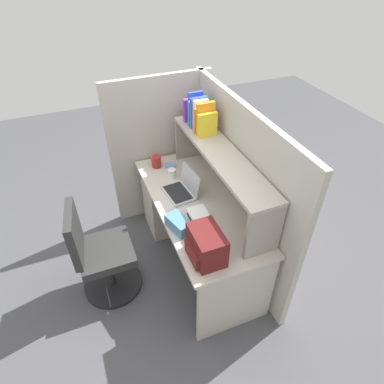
% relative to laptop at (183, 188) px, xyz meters
% --- Properties ---
extents(ground_plane, '(8.00, 8.00, 0.00)m').
position_rel_laptop_xyz_m(ground_plane, '(0.16, 0.07, -0.78)').
color(ground_plane, '#4C4C51').
extents(desk, '(1.60, 0.70, 0.73)m').
position_rel_laptop_xyz_m(desk, '(-0.23, 0.07, -0.38)').
color(desk, beige).
rests_on(desk, ground_plane).
extents(cubicle_partition_rear, '(1.84, 0.05, 1.55)m').
position_rel_laptop_xyz_m(cubicle_partition_rear, '(0.16, 0.45, -0.01)').
color(cubicle_partition_rear, '#B2ADA0').
rests_on(cubicle_partition_rear, ground_plane).
extents(cubicle_partition_left, '(0.05, 1.06, 1.55)m').
position_rel_laptop_xyz_m(cubicle_partition_left, '(-0.69, 0.02, -0.01)').
color(cubicle_partition_left, '#B2ADA0').
rests_on(cubicle_partition_left, ground_plane).
extents(overhead_hutch, '(1.44, 0.28, 0.45)m').
position_rel_laptop_xyz_m(overhead_hutch, '(0.16, 0.27, 0.30)').
color(overhead_hutch, gray).
rests_on(overhead_hutch, desk).
extents(reference_books_on_shelf, '(0.36, 0.18, 0.29)m').
position_rel_laptop_xyz_m(reference_books_on_shelf, '(-0.28, 0.27, 0.52)').
color(reference_books_on_shelf, purple).
rests_on(reference_books_on_shelf, overhead_hutch).
extents(laptop, '(0.34, 0.28, 0.22)m').
position_rel_laptop_xyz_m(laptop, '(0.00, 0.00, 0.00)').
color(laptop, '#B7BABF').
rests_on(laptop, desk).
extents(backpack, '(0.30, 0.23, 0.24)m').
position_rel_laptop_xyz_m(backpack, '(0.74, -0.11, 0.06)').
color(backpack, '#591919').
rests_on(backpack, desk).
extents(computer_mouse, '(0.09, 0.12, 0.03)m').
position_rel_laptop_xyz_m(computer_mouse, '(-0.43, 0.03, -0.03)').
color(computer_mouse, '#7299C6').
rests_on(computer_mouse, desk).
extents(paper_cup, '(0.08, 0.08, 0.09)m').
position_rel_laptop_xyz_m(paper_cup, '(-0.26, -0.01, -0.01)').
color(paper_cup, white).
rests_on(paper_cup, desk).
extents(tissue_box, '(0.24, 0.18, 0.10)m').
position_rel_laptop_xyz_m(tissue_box, '(0.41, -0.19, -0.00)').
color(tissue_box, teal).
rests_on(tissue_box, desk).
extents(snack_canister, '(0.10, 0.10, 0.12)m').
position_rel_laptop_xyz_m(snack_canister, '(-0.48, -0.10, 0.01)').
color(snack_canister, maroon).
rests_on(snack_canister, desk).
extents(desk_book_stack, '(0.24, 0.18, 0.07)m').
position_rel_laptop_xyz_m(desk_book_stack, '(0.41, -0.01, -0.01)').
color(desk_book_stack, white).
rests_on(desk_book_stack, desk).
extents(office_chair, '(0.52, 0.52, 0.93)m').
position_rel_laptop_xyz_m(office_chair, '(0.17, -0.82, -0.39)').
color(office_chair, black).
rests_on(office_chair, ground_plane).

